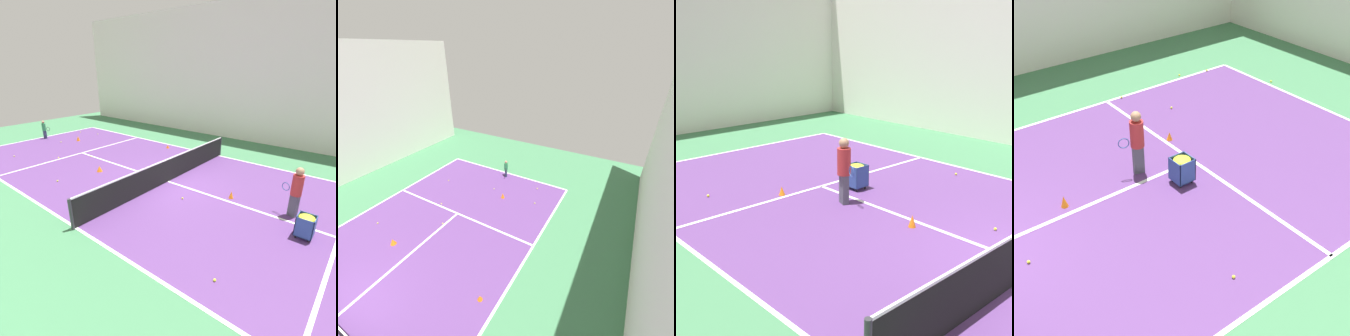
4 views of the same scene
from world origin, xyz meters
TOP-DOWN VIEW (x-y plane):
  - line_baseline_far at (0.00, 11.63)m, footprint 9.04×0.10m
  - line_service_far at (0.00, 6.40)m, footprint 9.04×0.10m
  - coach_at_net at (-0.43, 4.97)m, footprint 0.44×0.71m
  - ball_cart at (0.60, 5.57)m, footprint 0.48×0.49m
  - training_cone_1 at (-0.30, 2.83)m, footprint 0.18×0.18m
  - training_cone_4 at (-1.25, 6.56)m, footprint 0.17×0.17m
  - tennis_ball_0 at (-4.43, 6.92)m, footprint 0.07×0.07m
  - tennis_ball_1 at (0.92, 1.44)m, footprint 0.07×0.07m
  - tennis_ball_3 at (-2.79, 7.78)m, footprint 0.07×0.07m
  - tennis_ball_6 at (-4.74, 9.60)m, footprint 0.07×0.07m
  - tennis_ball_7 at (-2.28, 11.84)m, footprint 0.07×0.07m
  - tennis_ball_8 at (-4.46, 10.69)m, footprint 0.07×0.07m
  - tennis_ball_14 at (3.72, 4.40)m, footprint 0.07×0.07m

SIDE VIEW (x-z plane):
  - line_baseline_far at x=0.00m, z-range 0.00..0.01m
  - line_service_far at x=0.00m, z-range 0.00..0.01m
  - tennis_ball_0 at x=-4.43m, z-range 0.00..0.07m
  - tennis_ball_1 at x=0.92m, z-range 0.00..0.07m
  - tennis_ball_3 at x=-2.79m, z-range 0.00..0.07m
  - tennis_ball_6 at x=-4.74m, z-range 0.00..0.07m
  - tennis_ball_7 at x=-2.28m, z-range 0.00..0.07m
  - tennis_ball_8 at x=-4.46m, z-range 0.00..0.07m
  - tennis_ball_14 at x=3.72m, z-range 0.00..0.07m
  - training_cone_4 at x=-1.25m, z-range 0.00..0.25m
  - training_cone_1 at x=-0.30m, z-range 0.00..0.29m
  - ball_cart at x=0.60m, z-range 0.14..0.86m
  - coach_at_net at x=-0.43m, z-range 0.13..1.86m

